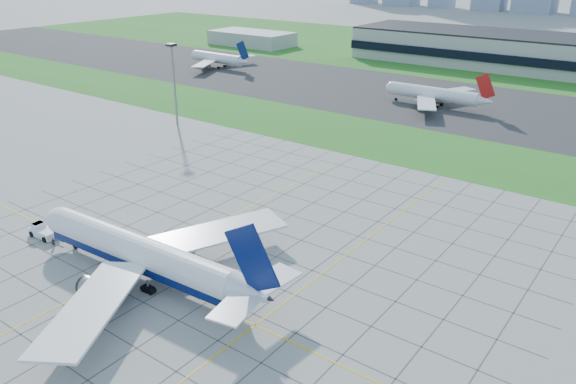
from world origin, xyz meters
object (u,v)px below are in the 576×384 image
(airliner, at_px, (142,254))
(crew_near, at_px, (53,243))
(distant_jet_1, at_px, (435,94))
(light_mast, at_px, (174,74))
(distant_jet_0, at_px, (218,58))
(pushback_tug, at_px, (43,231))

(airliner, distance_m, crew_near, 22.76)
(distant_jet_1, bearing_deg, crew_near, -96.03)
(light_mast, xyz_separation_m, distant_jet_0, (-56.70, 80.15, -11.70))
(distant_jet_0, bearing_deg, crew_near, -56.85)
(light_mast, height_order, pushback_tug, light_mast)
(pushback_tug, height_order, distant_jet_0, distant_jet_0)
(pushback_tug, distance_m, distant_jet_0, 176.48)
(pushback_tug, xyz_separation_m, distant_jet_0, (-93.27, 149.78, 3.36))
(light_mast, xyz_separation_m, airliner, (64.19, -67.94, -11.61))
(pushback_tug, distance_m, distant_jet_1, 142.81)
(light_mast, bearing_deg, distant_jet_0, 125.27)
(distant_jet_1, bearing_deg, airliner, -87.05)
(airliner, relative_size, distant_jet_0, 1.26)
(airliner, relative_size, pushback_tug, 5.87)
(light_mast, relative_size, distant_jet_0, 0.60)
(light_mast, distance_m, distant_jet_0, 98.87)
(light_mast, height_order, distant_jet_0, light_mast)
(crew_near, distance_m, distant_jet_0, 180.39)
(crew_near, bearing_deg, pushback_tug, 114.24)
(pushback_tug, bearing_deg, crew_near, -15.58)
(airliner, xyz_separation_m, distant_jet_1, (-7.20, 139.61, -0.09))
(light_mast, bearing_deg, distant_jet_1, 51.51)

